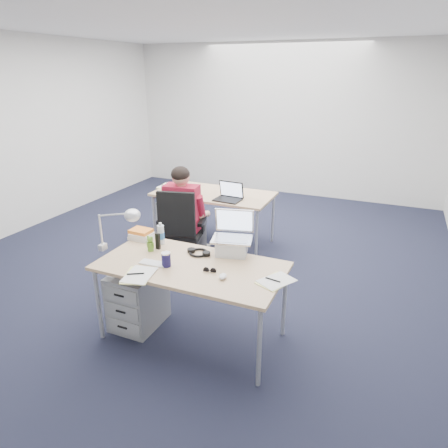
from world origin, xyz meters
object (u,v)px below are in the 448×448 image
(desk_near, at_px, (191,269))
(seated_person, at_px, (187,216))
(drawer_pedestal_far, at_px, (177,218))
(sunglasses, at_px, (210,270))
(desk_lamp, at_px, (113,229))
(bear_figurine, at_px, (150,243))
(wireless_keyboard, at_px, (153,263))
(computer_mouse, at_px, (223,276))
(headphones, at_px, (199,252))
(far_cup, at_px, (235,193))
(dark_laptop, at_px, (227,191))
(desk_far, at_px, (214,196))
(silver_laptop, at_px, (232,234))
(cordless_phone, at_px, (158,241))
(drawer_pedestal_near, at_px, (138,298))
(can_koozie, at_px, (166,259))
(water_bottle, at_px, (161,233))
(book_stack, at_px, (141,234))
(office_chair, at_px, (182,248))

(desk_near, relative_size, seated_person, 1.26)
(drawer_pedestal_far, distance_m, sunglasses, 2.65)
(sunglasses, bearing_deg, desk_near, 154.93)
(drawer_pedestal_far, distance_m, desk_lamp, 2.29)
(bear_figurine, bearing_deg, desk_lamp, -168.74)
(wireless_keyboard, distance_m, computer_mouse, 0.65)
(wireless_keyboard, relative_size, headphones, 1.04)
(far_cup, bearing_deg, sunglasses, -73.85)
(dark_laptop, bearing_deg, desk_far, 145.21)
(desk_far, bearing_deg, desk_near, -70.37)
(silver_laptop, bearing_deg, cordless_phone, -178.49)
(far_cup, bearing_deg, desk_far, 171.12)
(far_cup, bearing_deg, drawer_pedestal_near, -95.11)
(seated_person, distance_m, wireless_keyboard, 1.47)
(seated_person, bearing_deg, can_koozie, -75.01)
(seated_person, bearing_deg, water_bottle, -81.97)
(can_koozie, relative_size, sunglasses, 1.13)
(can_koozie, distance_m, water_bottle, 0.49)
(desk_far, relative_size, drawer_pedestal_far, 2.91)
(wireless_keyboard, xyz_separation_m, can_koozie, (0.13, 0.01, 0.06))
(wireless_keyboard, relative_size, book_stack, 1.09)
(desk_near, distance_m, desk_far, 2.16)
(far_cup, bearing_deg, computer_mouse, -70.70)
(wireless_keyboard, bearing_deg, water_bottle, 109.90)
(desk_near, bearing_deg, cordless_phone, 158.76)
(wireless_keyboard, distance_m, desk_lamp, 0.51)
(seated_person, distance_m, silver_laptop, 1.38)
(seated_person, distance_m, dark_laptop, 0.64)
(office_chair, xyz_separation_m, cordless_phone, (0.28, -0.94, 0.51))
(cordless_phone, bearing_deg, computer_mouse, -13.00)
(silver_laptop, xyz_separation_m, computer_mouse, (0.11, -0.46, -0.17))
(can_koozie, bearing_deg, wireless_keyboard, -177.02)
(seated_person, relative_size, wireless_keyboard, 5.31)
(silver_laptop, bearing_deg, headphones, -168.24)
(seated_person, relative_size, desk_lamp, 2.72)
(drawer_pedestal_near, bearing_deg, wireless_keyboard, -18.16)
(book_stack, height_order, dark_laptop, dark_laptop)
(wireless_keyboard, relative_size, dark_laptop, 0.72)
(water_bottle, bearing_deg, cordless_phone, -71.69)
(desk_far, relative_size, book_stack, 7.29)
(can_koozie, bearing_deg, water_bottle, 126.77)
(cordless_phone, bearing_deg, dark_laptop, 96.28)
(desk_far, bearing_deg, seated_person, -90.90)
(desk_near, bearing_deg, book_stack, 156.85)
(desk_far, xyz_separation_m, cordless_phone, (0.30, -1.87, 0.12))
(desk_near, relative_size, book_stack, 7.29)
(seated_person, bearing_deg, silver_laptop, -50.76)
(drawer_pedestal_near, relative_size, can_koozie, 4.33)
(drawer_pedestal_near, bearing_deg, sunglasses, -2.01)
(drawer_pedestal_near, relative_size, book_stack, 2.51)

